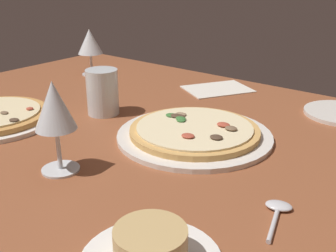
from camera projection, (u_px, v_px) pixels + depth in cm
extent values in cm
cube|color=brown|center=(141.00, 150.00, 86.07)|extent=(150.00, 110.00, 4.00)
cylinder|color=silver|center=(194.00, 136.00, 86.70)|extent=(32.42, 32.42, 1.00)
cylinder|color=tan|center=(195.00, 131.00, 86.30)|extent=(27.10, 27.10, 1.20)
cylinder|color=beige|center=(195.00, 127.00, 86.00)|extent=(24.23, 24.23, 0.40)
ellipsoid|color=brown|center=(231.00, 128.00, 83.99)|extent=(2.59, 2.18, 0.70)
ellipsoid|color=#AD4733|center=(188.00, 136.00, 80.55)|extent=(2.64, 2.36, 0.57)
ellipsoid|color=#AD4733|center=(223.00, 125.00, 85.79)|extent=(2.87, 2.20, 0.76)
ellipsoid|color=#387033|center=(181.00, 118.00, 89.35)|extent=(2.50, 1.81, 0.65)
ellipsoid|color=#4C3828|center=(176.00, 116.00, 91.19)|extent=(2.62, 2.34, 0.52)
ellipsoid|color=#387033|center=(181.00, 120.00, 88.61)|extent=(1.96, 1.86, 0.43)
ellipsoid|color=#4C3828|center=(179.00, 116.00, 91.31)|extent=(2.88, 2.19, 0.42)
ellipsoid|color=#937556|center=(181.00, 114.00, 92.23)|extent=(2.55, 2.01, 0.45)
ellipsoid|color=#387033|center=(172.00, 115.00, 91.60)|extent=(2.60, 2.30, 0.41)
ellipsoid|color=#4C3828|center=(216.00, 137.00, 79.88)|extent=(2.56, 2.35, 0.60)
ellipsoid|color=#4C3828|center=(14.00, 120.00, 88.88)|extent=(2.31, 1.93, 0.42)
ellipsoid|color=brown|center=(4.00, 113.00, 93.17)|extent=(2.08, 1.61, 0.40)
ellipsoid|color=#AD4733|center=(30.00, 109.00, 95.54)|extent=(1.70, 1.59, 0.54)
cylinder|color=tan|center=(151.00, 245.00, 49.26)|extent=(8.94, 8.94, 4.33)
cylinder|color=silver|center=(92.00, 74.00, 135.61)|extent=(6.35, 6.35, 0.40)
cylinder|color=silver|center=(91.00, 64.00, 134.32)|extent=(0.80, 0.80, 6.57)
cone|color=silver|center=(90.00, 41.00, 131.68)|extent=(7.95, 7.95, 7.77)
cone|color=#5B0F19|center=(90.00, 48.00, 132.42)|extent=(3.49, 3.49, 3.79)
cylinder|color=silver|center=(61.00, 169.00, 73.27)|extent=(6.71, 6.71, 0.40)
cylinder|color=silver|center=(59.00, 149.00, 71.81)|extent=(0.80, 0.80, 7.55)
cone|color=silver|center=(54.00, 105.00, 68.87)|extent=(7.13, 7.13, 8.41)
cone|color=maroon|center=(55.00, 118.00, 69.68)|extent=(3.07, 3.07, 4.02)
cylinder|color=silver|center=(103.00, 92.00, 98.89)|extent=(7.62, 7.62, 10.92)
cylinder|color=silver|center=(103.00, 99.00, 99.54)|extent=(7.01, 7.01, 7.36)
cube|color=silver|center=(217.00, 89.00, 119.73)|extent=(20.48, 22.30, 0.30)
ellipsoid|color=silver|center=(279.00, 206.00, 61.76)|extent=(4.63, 3.81, 1.00)
cylinder|color=silver|center=(274.00, 223.00, 57.89)|extent=(3.23, 8.95, 0.70)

